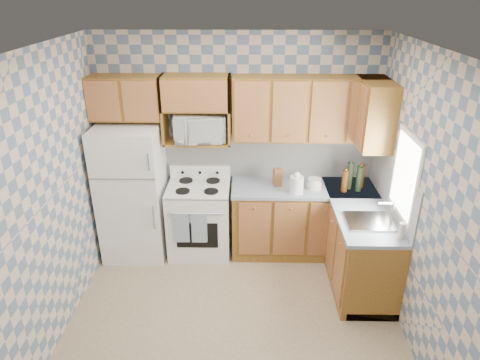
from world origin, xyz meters
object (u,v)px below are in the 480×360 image
object	(u,v)px
electric_kettle	(296,185)
refrigerator	(133,192)
microwave	(199,127)
stove_body	(200,220)

from	to	relation	value
electric_kettle	refrigerator	bearing A→B (deg)	176.37
microwave	electric_kettle	xyz separation A→B (m)	(1.15, -0.33, -0.59)
refrigerator	stove_body	size ratio (longest dim) A/B	1.87
refrigerator	stove_body	bearing A→B (deg)	1.78
microwave	electric_kettle	distance (m)	1.34
microwave	electric_kettle	size ratio (longest dim) A/B	2.90
refrigerator	electric_kettle	xyz separation A→B (m)	(1.98, -0.13, 0.18)
electric_kettle	stove_body	bearing A→B (deg)	172.69
stove_body	microwave	world-z (taller)	microwave
stove_body	microwave	xyz separation A→B (m)	(0.02, 0.18, 1.17)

